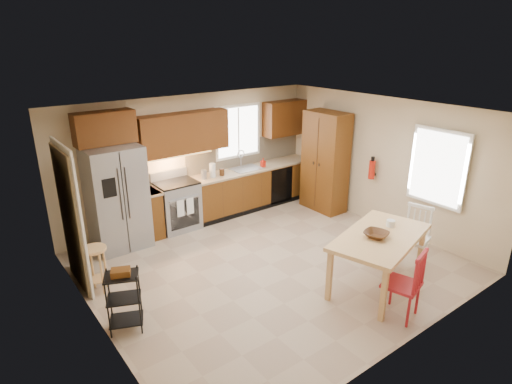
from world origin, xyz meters
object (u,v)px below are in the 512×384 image
object	(u,v)px
fire_extinguisher	(372,170)
table_bowl	(376,237)
range_stove	(177,206)
chair_white	(413,238)
dining_table	(378,261)
pantry	(325,162)
refrigerator	(117,198)
chair_red	(402,283)
table_jar	(390,225)
soap_bottle	(263,162)
utility_cart	(124,301)
bar_stool	(97,270)

from	to	relation	value
fire_extinguisher	table_bowl	size ratio (longest dim) A/B	1.06
range_stove	chair_white	size ratio (longest dim) A/B	0.93
table_bowl	dining_table	bearing A→B (deg)	0.00
pantry	refrigerator	bearing A→B (deg)	167.38
range_stove	chair_red	bearing A→B (deg)	-75.98
chair_red	table_jar	size ratio (longest dim) A/B	6.38
refrigerator	dining_table	size ratio (longest dim) A/B	1.08
fire_extinguisher	refrigerator	bearing A→B (deg)	155.48
chair_red	table_bowl	xyz separation A→B (m)	(0.24, 0.65, 0.34)
soap_bottle	chair_red	size ratio (longest dim) A/B	0.19
fire_extinguisher	table_jar	world-z (taller)	fire_extinguisher
chair_red	table_bowl	world-z (taller)	chair_red
pantry	fire_extinguisher	world-z (taller)	pantry
soap_bottle	fire_extinguisher	bearing A→B (deg)	-59.47
chair_white	table_jar	distance (m)	0.69
range_stove	chair_white	xyz separation A→B (m)	(2.37, -3.58, 0.03)
refrigerator	dining_table	world-z (taller)	refrigerator
table_jar	chair_red	bearing A→B (deg)	-133.56
table_bowl	chair_white	bearing A→B (deg)	2.71
utility_cart	soap_bottle	bearing A→B (deg)	53.80
table_jar	refrigerator	bearing A→B (deg)	130.28
refrigerator	chair_red	world-z (taller)	refrigerator
bar_stool	pantry	bearing A→B (deg)	-14.62
table_jar	bar_stool	xyz separation A→B (m)	(-3.74, 2.26, -0.51)
range_stove	dining_table	xyz separation A→B (m)	(1.42, -3.63, -0.05)
dining_table	range_stove	bearing A→B (deg)	95.57
pantry	chair_white	world-z (taller)	pantry
chair_red	utility_cart	size ratio (longest dim) A/B	1.20
refrigerator	chair_red	size ratio (longest dim) A/B	1.84
dining_table	table_jar	xyz separation A→B (m)	(0.37, 0.11, 0.45)
soap_bottle	table_jar	xyz separation A→B (m)	(-0.24, -3.44, -0.13)
chair_red	table_bowl	bearing A→B (deg)	53.59
chair_white	chair_red	bearing A→B (deg)	102.53
refrigerator	fire_extinguisher	size ratio (longest dim) A/B	5.06
refrigerator	table_jar	distance (m)	4.54
range_stove	utility_cart	bearing A→B (deg)	-129.61
pantry	fire_extinguisher	xyz separation A→B (m)	(0.20, -1.05, 0.05)
range_stove	dining_table	bearing A→B (deg)	-68.66
table_jar	bar_stool	distance (m)	4.39
dining_table	fire_extinguisher	bearing A→B (deg)	26.39
fire_extinguisher	bar_stool	distance (m)	5.24
soap_bottle	fire_extinguisher	world-z (taller)	fire_extinguisher
table_jar	soap_bottle	bearing A→B (deg)	85.96
chair_white	bar_stool	xyz separation A→B (m)	(-4.32, 2.31, -0.14)
refrigerator	range_stove	size ratio (longest dim) A/B	1.98
range_stove	chair_red	world-z (taller)	chair_red
pantry	table_bowl	bearing A→B (deg)	-122.21
range_stove	soap_bottle	world-z (taller)	soap_bottle
chair_white	table_bowl	world-z (taller)	chair_white
chair_white	utility_cart	world-z (taller)	chair_white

